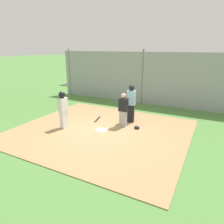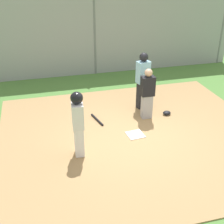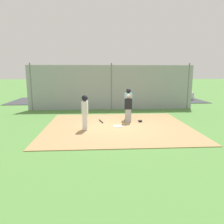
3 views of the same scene
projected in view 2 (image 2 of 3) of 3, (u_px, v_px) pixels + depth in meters
name	position (u px, v px, depth m)	size (l,w,h in m)	color
ground_plane	(135.00, 136.00, 8.25)	(140.00, 140.00, 0.00)	#51843D
dirt_infield	(135.00, 135.00, 8.25)	(7.20, 6.40, 0.03)	#A88456
home_plate	(135.00, 135.00, 8.23)	(0.44, 0.44, 0.02)	white
catcher	(147.00, 93.00, 8.79)	(0.38, 0.26, 1.53)	#9E9EA3
umpire	(143.00, 80.00, 9.31)	(0.42, 0.33, 1.79)	black
runner	(78.00, 120.00, 7.01)	(0.29, 0.40, 1.65)	silver
baseball_bat	(97.00, 120.00, 8.95)	(0.06, 0.06, 0.75)	black
catcher_mask	(167.00, 113.00, 9.27)	(0.24, 0.20, 0.12)	black
backstop_fence	(95.00, 35.00, 11.95)	(12.00, 0.10, 3.35)	#93999E
parking_lot	(77.00, 43.00, 17.02)	(18.00, 5.20, 0.04)	#38383D
parked_car_white	(176.00, 25.00, 18.66)	(4.37, 2.25, 1.28)	silver
parked_car_blue	(121.00, 28.00, 17.79)	(4.22, 1.91, 1.28)	#28428C
parked_car_silver	(80.00, 31.00, 17.03)	(4.43, 2.41, 1.28)	#B2B2B7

